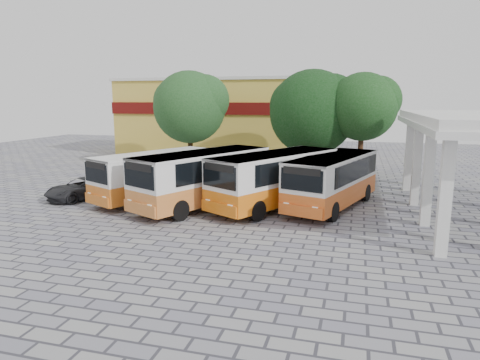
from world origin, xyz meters
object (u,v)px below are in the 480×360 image
(bus_centre_left, at_px, (203,175))
(bus_far_right, at_px, (333,178))
(parked_car, at_px, (84,188))
(bus_centre_right, at_px, (275,176))
(bus_far_left, at_px, (156,173))

(bus_centre_left, xyz_separation_m, bus_far_right, (7.15, 1.79, -0.10))
(bus_far_right, bearing_deg, parked_car, -155.31)
(bus_centre_right, relative_size, bus_far_right, 1.06)
(bus_far_right, bearing_deg, bus_centre_left, -147.93)
(parked_car, bearing_deg, bus_centre_right, 28.87)
(bus_far_left, height_order, bus_far_right, bus_far_right)
(bus_far_left, xyz_separation_m, parked_car, (-4.53, -0.90, -1.03))
(bus_far_left, relative_size, bus_centre_left, 0.91)
(bus_far_left, relative_size, bus_far_right, 0.98)
(bus_centre_right, bearing_deg, bus_centre_left, -137.97)
(bus_far_left, bearing_deg, bus_centre_right, 25.76)
(bus_far_left, distance_m, parked_car, 4.74)
(bus_centre_right, bearing_deg, bus_far_right, 43.65)
(bus_centre_right, relative_size, parked_car, 2.00)
(bus_far_left, xyz_separation_m, bus_far_right, (10.58, 0.86, 0.05))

